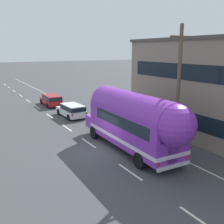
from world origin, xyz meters
The scene contains 6 objects.
ground_plane centered at (0.00, 0.00, 0.00)m, with size 300.00×300.00×0.00m, color #424247.
lane_markings centered at (2.76, 12.64, 0.00)m, with size 4.05×80.00×0.01m.
utility_pole centered at (4.50, -2.59, 4.42)m, with size 1.80×0.24×8.50m.
painted_bus centered at (1.95, -1.41, 2.30)m, with size 2.71×10.80×4.12m.
car_lead centered at (1.91, 10.05, 0.79)m, with size 2.00×4.32×1.37m.
car_second centered at (1.86, 16.86, 0.80)m, with size 2.01×4.66×1.37m.
Camera 1 is at (-7.93, -15.25, 6.87)m, focal length 42.08 mm.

